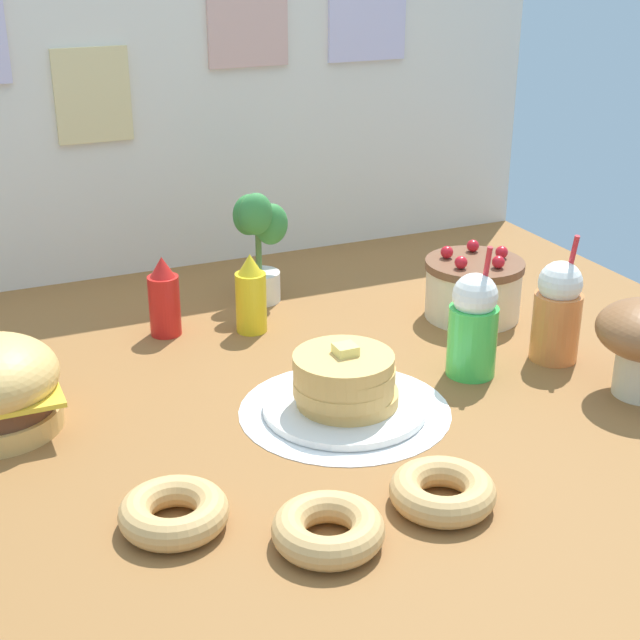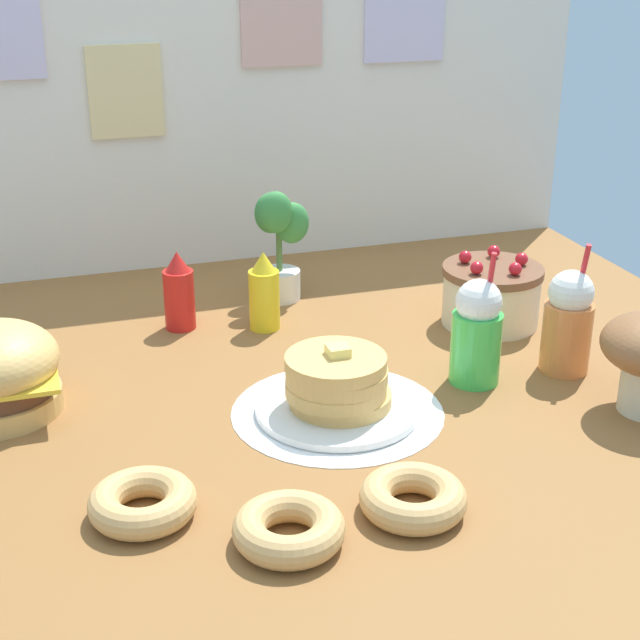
{
  "view_description": "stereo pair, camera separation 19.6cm",
  "coord_description": "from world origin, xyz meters",
  "px_view_note": "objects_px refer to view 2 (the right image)",
  "views": [
    {
      "loc": [
        -0.68,
        -1.55,
        0.91
      ],
      "look_at": [
        0.05,
        0.1,
        0.14
      ],
      "focal_mm": 53.14,
      "sensor_mm": 36.0,
      "label": 1
    },
    {
      "loc": [
        -0.5,
        -1.62,
        0.91
      ],
      "look_at": [
        0.05,
        0.1,
        0.14
      ],
      "focal_mm": 53.14,
      "sensor_mm": 36.0,
      "label": 2
    }
  ],
  "objects_px": {
    "ketchup_bottle": "(179,293)",
    "cream_soda_cup": "(476,331)",
    "pancake_stack": "(337,388)",
    "donut_pink_glaze": "(143,501)",
    "layer_cake": "(491,294)",
    "orange_float_cup": "(568,322)",
    "donut_chocolate": "(289,528)",
    "potted_plant": "(280,241)",
    "mustard_bottle": "(264,293)",
    "donut_vanilla": "(413,497)"
  },
  "relations": [
    {
      "from": "mustard_bottle",
      "to": "donut_vanilla",
      "type": "distance_m",
      "value": 0.82
    },
    {
      "from": "pancake_stack",
      "to": "orange_float_cup",
      "type": "bearing_deg",
      "value": 4.1
    },
    {
      "from": "cream_soda_cup",
      "to": "donut_pink_glaze",
      "type": "relative_size",
      "value": 1.61
    },
    {
      "from": "layer_cake",
      "to": "donut_vanilla",
      "type": "height_order",
      "value": "layer_cake"
    },
    {
      "from": "cream_soda_cup",
      "to": "donut_pink_glaze",
      "type": "distance_m",
      "value": 0.8
    },
    {
      "from": "layer_cake",
      "to": "donut_chocolate",
      "type": "bearing_deg",
      "value": -135.24
    },
    {
      "from": "pancake_stack",
      "to": "mustard_bottle",
      "type": "height_order",
      "value": "mustard_bottle"
    },
    {
      "from": "ketchup_bottle",
      "to": "layer_cake",
      "type": "bearing_deg",
      "value": -15.49
    },
    {
      "from": "orange_float_cup",
      "to": "donut_pink_glaze",
      "type": "bearing_deg",
      "value": -163.8
    },
    {
      "from": "pancake_stack",
      "to": "donut_chocolate",
      "type": "height_order",
      "value": "pancake_stack"
    },
    {
      "from": "ketchup_bottle",
      "to": "orange_float_cup",
      "type": "xyz_separation_m",
      "value": [
        0.76,
        -0.48,
        0.02
      ]
    },
    {
      "from": "pancake_stack",
      "to": "ketchup_bottle",
      "type": "xyz_separation_m",
      "value": [
        -0.22,
        0.52,
        0.03
      ]
    },
    {
      "from": "donut_vanilla",
      "to": "pancake_stack",
      "type": "bearing_deg",
      "value": 91.68
    },
    {
      "from": "orange_float_cup",
      "to": "donut_vanilla",
      "type": "distance_m",
      "value": 0.66
    },
    {
      "from": "donut_chocolate",
      "to": "potted_plant",
      "type": "xyz_separation_m",
      "value": [
        0.27,
        1.01,
        0.13
      ]
    },
    {
      "from": "layer_cake",
      "to": "potted_plant",
      "type": "relative_size",
      "value": 0.82
    },
    {
      "from": "ketchup_bottle",
      "to": "cream_soda_cup",
      "type": "distance_m",
      "value": 0.72
    },
    {
      "from": "orange_float_cup",
      "to": "ketchup_bottle",
      "type": "bearing_deg",
      "value": 147.36
    },
    {
      "from": "mustard_bottle",
      "to": "donut_pink_glaze",
      "type": "relative_size",
      "value": 1.08
    },
    {
      "from": "layer_cake",
      "to": "donut_chocolate",
      "type": "xyz_separation_m",
      "value": [
        -0.71,
        -0.7,
        -0.05
      ]
    },
    {
      "from": "ketchup_bottle",
      "to": "cream_soda_cup",
      "type": "relative_size",
      "value": 0.67
    },
    {
      "from": "mustard_bottle",
      "to": "cream_soda_cup",
      "type": "distance_m",
      "value": 0.54
    },
    {
      "from": "ketchup_bottle",
      "to": "donut_pink_glaze",
      "type": "bearing_deg",
      "value": -104.43
    },
    {
      "from": "pancake_stack",
      "to": "donut_pink_glaze",
      "type": "bearing_deg",
      "value": -150.27
    },
    {
      "from": "potted_plant",
      "to": "donut_pink_glaze",
      "type": "bearing_deg",
      "value": -118.64
    },
    {
      "from": "layer_cake",
      "to": "cream_soda_cup",
      "type": "xyz_separation_m",
      "value": [
        -0.18,
        -0.27,
        0.04
      ]
    },
    {
      "from": "donut_chocolate",
      "to": "layer_cake",
      "type": "bearing_deg",
      "value": 44.76
    },
    {
      "from": "orange_float_cup",
      "to": "donut_pink_glaze",
      "type": "relative_size",
      "value": 1.61
    },
    {
      "from": "mustard_bottle",
      "to": "potted_plant",
      "type": "distance_m",
      "value": 0.21
    },
    {
      "from": "mustard_bottle",
      "to": "donut_pink_glaze",
      "type": "xyz_separation_m",
      "value": [
        -0.39,
        -0.7,
        -0.06
      ]
    },
    {
      "from": "potted_plant",
      "to": "layer_cake",
      "type": "bearing_deg",
      "value": -35.07
    },
    {
      "from": "pancake_stack",
      "to": "ketchup_bottle",
      "type": "relative_size",
      "value": 1.7
    },
    {
      "from": "orange_float_cup",
      "to": "donut_pink_glaze",
      "type": "distance_m",
      "value": 0.99
    },
    {
      "from": "mustard_bottle",
      "to": "donut_chocolate",
      "type": "bearing_deg",
      "value": -102.07
    },
    {
      "from": "layer_cake",
      "to": "donut_pink_glaze",
      "type": "xyz_separation_m",
      "value": [
        -0.92,
        -0.56,
        -0.05
      ]
    },
    {
      "from": "donut_pink_glaze",
      "to": "ketchup_bottle",
      "type": "bearing_deg",
      "value": 75.57
    },
    {
      "from": "donut_chocolate",
      "to": "potted_plant",
      "type": "height_order",
      "value": "potted_plant"
    },
    {
      "from": "donut_chocolate",
      "to": "donut_vanilla",
      "type": "height_order",
      "value": "same"
    },
    {
      "from": "donut_vanilla",
      "to": "orange_float_cup",
      "type": "bearing_deg",
      "value": 37.3
    },
    {
      "from": "mustard_bottle",
      "to": "donut_chocolate",
      "type": "relative_size",
      "value": 1.08
    },
    {
      "from": "donut_chocolate",
      "to": "potted_plant",
      "type": "distance_m",
      "value": 1.06
    },
    {
      "from": "pancake_stack",
      "to": "donut_pink_glaze",
      "type": "height_order",
      "value": "pancake_stack"
    },
    {
      "from": "mustard_bottle",
      "to": "donut_pink_glaze",
      "type": "height_order",
      "value": "mustard_bottle"
    },
    {
      "from": "pancake_stack",
      "to": "layer_cake",
      "type": "bearing_deg",
      "value": 32.77
    },
    {
      "from": "mustard_bottle",
      "to": "orange_float_cup",
      "type": "distance_m",
      "value": 0.7
    },
    {
      "from": "ketchup_bottle",
      "to": "donut_chocolate",
      "type": "bearing_deg",
      "value": -89.19
    },
    {
      "from": "ketchup_bottle",
      "to": "donut_vanilla",
      "type": "bearing_deg",
      "value": -75.29
    },
    {
      "from": "donut_pink_glaze",
      "to": "potted_plant",
      "type": "distance_m",
      "value": 1.0
    },
    {
      "from": "donut_chocolate",
      "to": "donut_vanilla",
      "type": "xyz_separation_m",
      "value": [
        0.22,
        0.02,
        0.0
      ]
    },
    {
      "from": "donut_vanilla",
      "to": "potted_plant",
      "type": "height_order",
      "value": "potted_plant"
    }
  ]
}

